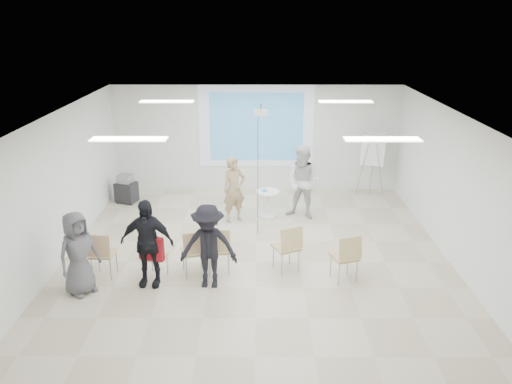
{
  "coord_description": "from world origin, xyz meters",
  "views": [
    {
      "loc": [
        0.03,
        -9.17,
        4.86
      ],
      "look_at": [
        0.0,
        0.8,
        1.25
      ],
      "focal_mm": 35.0,
      "sensor_mm": 36.0,
      "label": 1
    }
  ],
  "objects_px": {
    "chair_center": "(219,247)",
    "av_cart": "(126,190)",
    "pedestal_table": "(268,202)",
    "chair_right_far": "(347,254)",
    "laptop": "(193,249)",
    "chair_right_inner": "(288,245)",
    "flipchart_easel": "(373,150)",
    "audience_outer": "(77,249)",
    "audience_mid": "(208,241)",
    "chair_left_inner": "(194,249)",
    "player_right": "(304,179)",
    "player_left": "(234,185)",
    "chair_left_mid": "(152,254)",
    "chair_far_left": "(101,252)",
    "audience_left": "(146,237)"
  },
  "relations": [
    {
      "from": "chair_center",
      "to": "av_cart",
      "type": "height_order",
      "value": "chair_center"
    },
    {
      "from": "pedestal_table",
      "to": "chair_center",
      "type": "height_order",
      "value": "chair_center"
    },
    {
      "from": "chair_right_far",
      "to": "laptop",
      "type": "distance_m",
      "value": 2.94
    },
    {
      "from": "chair_right_inner",
      "to": "flipchart_easel",
      "type": "xyz_separation_m",
      "value": [
        2.56,
        4.43,
        0.72
      ]
    },
    {
      "from": "audience_outer",
      "to": "flipchart_easel",
      "type": "distance_m",
      "value": 8.24
    },
    {
      "from": "audience_mid",
      "to": "chair_left_inner",
      "type": "bearing_deg",
      "value": 132.27
    },
    {
      "from": "pedestal_table",
      "to": "laptop",
      "type": "relative_size",
      "value": 2.07
    },
    {
      "from": "player_right",
      "to": "player_left",
      "type": "bearing_deg",
      "value": -150.01
    },
    {
      "from": "chair_left_mid",
      "to": "chair_left_inner",
      "type": "bearing_deg",
      "value": 27.86
    },
    {
      "from": "chair_left_mid",
      "to": "chair_center",
      "type": "bearing_deg",
      "value": 26.77
    },
    {
      "from": "chair_left_inner",
      "to": "chair_right_inner",
      "type": "xyz_separation_m",
      "value": [
        1.83,
        0.14,
        0.02
      ]
    },
    {
      "from": "chair_left_mid",
      "to": "player_left",
      "type": "bearing_deg",
      "value": 81.01
    },
    {
      "from": "player_right",
      "to": "audience_outer",
      "type": "distance_m",
      "value": 5.62
    },
    {
      "from": "player_left",
      "to": "chair_right_inner",
      "type": "xyz_separation_m",
      "value": [
        1.17,
        -2.58,
        -0.34
      ]
    },
    {
      "from": "audience_outer",
      "to": "chair_far_left",
      "type": "bearing_deg",
      "value": 13.52
    },
    {
      "from": "av_cart",
      "to": "audience_mid",
      "type": "bearing_deg",
      "value": -40.56
    },
    {
      "from": "audience_mid",
      "to": "av_cart",
      "type": "xyz_separation_m",
      "value": [
        -2.63,
        4.38,
        -0.56
      ]
    },
    {
      "from": "flipchart_easel",
      "to": "chair_far_left",
      "type": "bearing_deg",
      "value": -122.01
    },
    {
      "from": "pedestal_table",
      "to": "audience_left",
      "type": "xyz_separation_m",
      "value": [
        -2.3,
        -3.29,
        0.58
      ]
    },
    {
      "from": "flipchart_easel",
      "to": "av_cart",
      "type": "xyz_separation_m",
      "value": [
        -6.69,
        -0.6,
        -0.94
      ]
    },
    {
      "from": "audience_mid",
      "to": "audience_outer",
      "type": "xyz_separation_m",
      "value": [
        -2.32,
        -0.23,
        -0.04
      ]
    },
    {
      "from": "chair_right_inner",
      "to": "audience_left",
      "type": "distance_m",
      "value": 2.71
    },
    {
      "from": "pedestal_table",
      "to": "chair_left_inner",
      "type": "height_order",
      "value": "chair_left_inner"
    },
    {
      "from": "chair_left_mid",
      "to": "av_cart",
      "type": "relative_size",
      "value": 1.14
    },
    {
      "from": "chair_left_mid",
      "to": "laptop",
      "type": "distance_m",
      "value": 0.79
    },
    {
      "from": "pedestal_table",
      "to": "player_left",
      "type": "xyz_separation_m",
      "value": [
        -0.83,
        -0.24,
        0.53
      ]
    },
    {
      "from": "chair_right_inner",
      "to": "laptop",
      "type": "distance_m",
      "value": 1.85
    },
    {
      "from": "chair_right_far",
      "to": "flipchart_easel",
      "type": "distance_m",
      "value": 5.09
    },
    {
      "from": "chair_right_far",
      "to": "av_cart",
      "type": "height_order",
      "value": "chair_right_far"
    },
    {
      "from": "chair_center",
      "to": "audience_left",
      "type": "xyz_separation_m",
      "value": [
        -1.28,
        -0.39,
        0.4
      ]
    },
    {
      "from": "audience_left",
      "to": "av_cart",
      "type": "bearing_deg",
      "value": 113.53
    },
    {
      "from": "flipchart_easel",
      "to": "player_right",
      "type": "bearing_deg",
      "value": -120.47
    },
    {
      "from": "audience_left",
      "to": "player_left",
      "type": "bearing_deg",
      "value": 68.63
    },
    {
      "from": "chair_left_mid",
      "to": "chair_left_inner",
      "type": "xyz_separation_m",
      "value": [
        0.78,
        0.14,
        0.04
      ]
    },
    {
      "from": "player_left",
      "to": "flipchart_easel",
      "type": "distance_m",
      "value": 4.17
    },
    {
      "from": "chair_left_mid",
      "to": "av_cart",
      "type": "xyz_separation_m",
      "value": [
        -1.53,
        4.12,
        -0.16
      ]
    },
    {
      "from": "player_right",
      "to": "chair_left_inner",
      "type": "xyz_separation_m",
      "value": [
        -2.35,
        -2.93,
        -0.45
      ]
    },
    {
      "from": "player_left",
      "to": "audience_outer",
      "type": "height_order",
      "value": "player_left"
    },
    {
      "from": "player_left",
      "to": "flipchart_easel",
      "type": "height_order",
      "value": "player_left"
    },
    {
      "from": "chair_right_far",
      "to": "audience_left",
      "type": "xyz_separation_m",
      "value": [
        -3.71,
        -0.09,
        0.4
      ]
    },
    {
      "from": "player_left",
      "to": "player_right",
      "type": "bearing_deg",
      "value": -21.92
    },
    {
      "from": "chair_left_mid",
      "to": "chair_right_inner",
      "type": "distance_m",
      "value": 2.62
    },
    {
      "from": "chair_far_left",
      "to": "chair_left_inner",
      "type": "distance_m",
      "value": 1.75
    },
    {
      "from": "chair_left_mid",
      "to": "av_cart",
      "type": "bearing_deg",
      "value": 128.04
    },
    {
      "from": "pedestal_table",
      "to": "chair_right_far",
      "type": "distance_m",
      "value": 3.51
    },
    {
      "from": "player_right",
      "to": "chair_right_inner",
      "type": "bearing_deg",
      "value": -77.83
    },
    {
      "from": "chair_center",
      "to": "flipchart_easel",
      "type": "relative_size",
      "value": 0.55
    },
    {
      "from": "pedestal_table",
      "to": "chair_left_inner",
      "type": "distance_m",
      "value": 3.32
    },
    {
      "from": "chair_left_mid",
      "to": "flipchart_easel",
      "type": "distance_m",
      "value": 7.03
    },
    {
      "from": "chair_right_far",
      "to": "laptop",
      "type": "xyz_separation_m",
      "value": [
        -2.92,
        0.34,
        -0.07
      ]
    }
  ]
}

